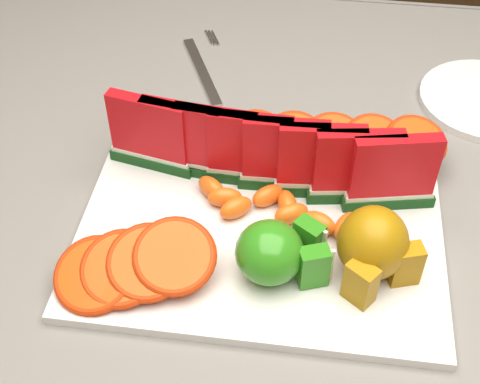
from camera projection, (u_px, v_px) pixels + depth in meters
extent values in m
cube|color=#4C2D18|center=(291.00, 234.00, 0.78)|extent=(1.40, 0.90, 0.03)
cube|color=slate|center=(291.00, 223.00, 0.77)|extent=(1.52, 1.02, 0.01)
cube|color=slate|center=(311.00, 48.00, 1.19)|extent=(1.52, 0.01, 0.20)
cube|color=silver|center=(261.00, 229.00, 0.75)|extent=(0.40, 0.30, 0.01)
ellipsoid|color=#217908|center=(270.00, 252.00, 0.67)|extent=(0.08, 0.08, 0.06)
cube|color=#217908|center=(313.00, 267.00, 0.67)|extent=(0.04, 0.03, 0.05)
cube|color=beige|center=(319.00, 267.00, 0.67)|extent=(0.03, 0.01, 0.05)
cube|color=#217908|center=(309.00, 240.00, 0.69)|extent=(0.04, 0.03, 0.05)
cube|color=beige|center=(314.00, 240.00, 0.69)|extent=(0.03, 0.02, 0.05)
ellipsoid|color=#96691B|center=(373.00, 243.00, 0.67)|extent=(0.09, 0.09, 0.08)
cube|color=#96691B|center=(360.00, 283.00, 0.66)|extent=(0.04, 0.03, 0.05)
cube|color=#96691B|center=(406.00, 264.00, 0.67)|extent=(0.03, 0.03, 0.05)
cube|color=silver|center=(202.00, 71.00, 0.97)|extent=(0.08, 0.16, 0.00)
cube|color=silver|center=(209.00, 38.00, 1.03)|extent=(0.02, 0.04, 0.00)
cube|color=silver|center=(212.00, 38.00, 1.03)|extent=(0.02, 0.04, 0.00)
cube|color=silver|center=(215.00, 38.00, 1.03)|extent=(0.02, 0.04, 0.00)
cube|color=#0D3E14|center=(153.00, 160.00, 0.81)|extent=(0.11, 0.04, 0.01)
cube|color=silver|center=(152.00, 154.00, 0.80)|extent=(0.10, 0.04, 0.01)
cube|color=red|center=(148.00, 127.00, 0.77)|extent=(0.10, 0.04, 0.08)
cube|color=#0D3E14|center=(184.00, 165.00, 0.80)|extent=(0.11, 0.04, 0.01)
cube|color=silver|center=(184.00, 159.00, 0.79)|extent=(0.10, 0.03, 0.01)
cube|color=red|center=(182.00, 132.00, 0.76)|extent=(0.10, 0.03, 0.08)
cube|color=#0D3E14|center=(217.00, 171.00, 0.79)|extent=(0.11, 0.03, 0.01)
cube|color=silver|center=(217.00, 165.00, 0.79)|extent=(0.10, 0.03, 0.01)
cube|color=red|center=(216.00, 138.00, 0.76)|extent=(0.10, 0.02, 0.08)
cube|color=#0D3E14|center=(250.00, 176.00, 0.79)|extent=(0.11, 0.02, 0.01)
cube|color=silver|center=(250.00, 170.00, 0.78)|extent=(0.10, 0.02, 0.01)
cube|color=red|center=(250.00, 143.00, 0.75)|extent=(0.10, 0.02, 0.08)
cube|color=#0D3E14|center=(283.00, 182.00, 0.78)|extent=(0.11, 0.02, 0.01)
cube|color=silver|center=(284.00, 176.00, 0.77)|extent=(0.10, 0.02, 0.01)
cube|color=red|center=(285.00, 149.00, 0.74)|extent=(0.10, 0.02, 0.08)
cube|color=#0D3E14|center=(317.00, 188.00, 0.77)|extent=(0.11, 0.03, 0.01)
cube|color=silver|center=(318.00, 182.00, 0.77)|extent=(0.10, 0.03, 0.01)
cube|color=red|center=(321.00, 155.00, 0.74)|extent=(0.10, 0.02, 0.08)
cube|color=#0D3E14|center=(352.00, 194.00, 0.77)|extent=(0.11, 0.04, 0.01)
cube|color=silver|center=(353.00, 188.00, 0.76)|extent=(0.10, 0.03, 0.01)
cube|color=red|center=(358.00, 160.00, 0.73)|extent=(0.10, 0.03, 0.08)
cube|color=#0D3E14|center=(387.00, 200.00, 0.76)|extent=(0.11, 0.04, 0.01)
cube|color=silver|center=(389.00, 194.00, 0.75)|extent=(0.10, 0.04, 0.01)
cube|color=red|center=(395.00, 166.00, 0.72)|extent=(0.10, 0.04, 0.08)
cylinder|color=orange|center=(95.00, 275.00, 0.67)|extent=(0.09, 0.09, 0.03)
torus|color=#CA3C00|center=(95.00, 275.00, 0.67)|extent=(0.10, 0.10, 0.04)
cylinder|color=orange|center=(121.00, 268.00, 0.67)|extent=(0.08, 0.08, 0.03)
torus|color=#CA3C00|center=(121.00, 268.00, 0.67)|extent=(0.09, 0.09, 0.04)
cylinder|color=orange|center=(148.00, 262.00, 0.67)|extent=(0.08, 0.08, 0.03)
torus|color=#CA3C00|center=(148.00, 262.00, 0.67)|extent=(0.09, 0.09, 0.04)
cylinder|color=orange|center=(174.00, 256.00, 0.67)|extent=(0.09, 0.09, 0.03)
torus|color=#CA3C00|center=(174.00, 256.00, 0.67)|extent=(0.10, 0.10, 0.04)
cylinder|color=orange|center=(180.00, 132.00, 0.83)|extent=(0.07, 0.07, 0.03)
torus|color=#CA3C00|center=(180.00, 132.00, 0.83)|extent=(0.08, 0.08, 0.03)
cylinder|color=orange|center=(218.00, 133.00, 0.83)|extent=(0.07, 0.07, 0.03)
torus|color=#CA3C00|center=(218.00, 133.00, 0.83)|extent=(0.08, 0.08, 0.03)
cylinder|color=orange|center=(256.00, 135.00, 0.82)|extent=(0.08, 0.08, 0.03)
torus|color=#CA3C00|center=(256.00, 135.00, 0.82)|extent=(0.09, 0.09, 0.03)
cylinder|color=orange|center=(295.00, 136.00, 0.81)|extent=(0.08, 0.08, 0.03)
torus|color=#CA3C00|center=(295.00, 136.00, 0.81)|extent=(0.09, 0.09, 0.03)
cylinder|color=orange|center=(335.00, 138.00, 0.81)|extent=(0.09, 0.09, 0.03)
torus|color=#CA3C00|center=(335.00, 138.00, 0.81)|extent=(0.10, 0.10, 0.03)
cylinder|color=orange|center=(375.00, 140.00, 0.80)|extent=(0.09, 0.09, 0.03)
torus|color=#CA3C00|center=(375.00, 140.00, 0.80)|extent=(0.10, 0.10, 0.03)
cylinder|color=orange|center=(416.00, 141.00, 0.79)|extent=(0.09, 0.09, 0.03)
torus|color=#CA3C00|center=(416.00, 141.00, 0.79)|extent=(0.10, 0.10, 0.03)
ellipsoid|color=#DC4E05|center=(212.00, 188.00, 0.77)|extent=(0.04, 0.04, 0.02)
ellipsoid|color=#DC4E05|center=(225.00, 198.00, 0.76)|extent=(0.04, 0.03, 0.02)
ellipsoid|color=#DC4E05|center=(236.00, 208.00, 0.74)|extent=(0.04, 0.04, 0.02)
ellipsoid|color=#DC4E05|center=(268.00, 196.00, 0.76)|extent=(0.04, 0.04, 0.02)
ellipsoid|color=#DC4E05|center=(287.00, 205.00, 0.75)|extent=(0.03, 0.04, 0.02)
ellipsoid|color=#DC4E05|center=(291.00, 214.00, 0.74)|extent=(0.04, 0.04, 0.02)
ellipsoid|color=#DC4E05|center=(319.00, 223.00, 0.73)|extent=(0.04, 0.04, 0.02)
ellipsoid|color=#DC4E05|center=(346.00, 226.00, 0.73)|extent=(0.04, 0.04, 0.02)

